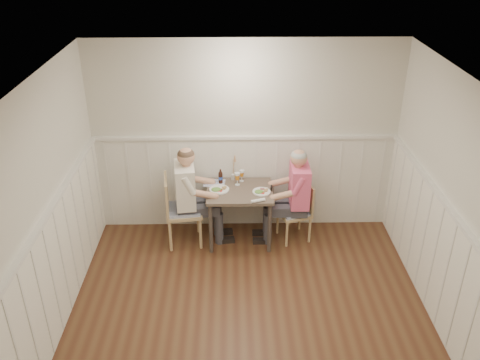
{
  "coord_description": "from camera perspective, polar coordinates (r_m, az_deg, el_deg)",
  "views": [
    {
      "loc": [
        -0.18,
        -3.88,
        3.89
      ],
      "look_at": [
        -0.08,
        1.64,
        1.0
      ],
      "focal_mm": 38.0,
      "sensor_mm": 36.0,
      "label": 1
    }
  ],
  "objects": [
    {
      "name": "wainscot",
      "position": [
        5.59,
        0.98,
        -7.38
      ],
      "size": [
        4.0,
        4.49,
        1.34
      ],
      "color": "silver",
      "rests_on": "ground"
    },
    {
      "name": "grass_vase",
      "position": [
        6.71,
        -0.81,
        1.34
      ],
      "size": [
        0.04,
        0.04,
        0.38
      ],
      "color": "silver",
      "rests_on": "dining_table"
    },
    {
      "name": "chair_right",
      "position": [
        6.77,
        6.5,
        -3.27
      ],
      "size": [
        0.48,
        0.48,
        0.81
      ],
      "color": "tan",
      "rests_on": "ground"
    },
    {
      "name": "chair_left",
      "position": [
        6.64,
        -6.87,
        -3.12
      ],
      "size": [
        0.51,
        0.51,
        0.96
      ],
      "color": "tan",
      "rests_on": "ground"
    },
    {
      "name": "plate_diner",
      "position": [
        6.52,
        -2.45,
        -1.02
      ],
      "size": [
        0.26,
        0.26,
        0.07
      ],
      "color": "white",
      "rests_on": "dining_table"
    },
    {
      "name": "plate_man",
      "position": [
        6.47,
        2.38,
        -1.26
      ],
      "size": [
        0.23,
        0.23,
        0.06
      ],
      "color": "white",
      "rests_on": "dining_table"
    },
    {
      "name": "beer_glass_b",
      "position": [
        6.6,
        -0.3,
        0.36
      ],
      "size": [
        0.07,
        0.07,
        0.18
      ],
      "color": "silver",
      "rests_on": "dining_table"
    },
    {
      "name": "room_shell",
      "position": [
        4.56,
        1.36,
        -3.79
      ],
      "size": [
        4.04,
        4.54,
        2.6
      ],
      "color": "beige",
      "rests_on": "ground"
    },
    {
      "name": "beer_bottle",
      "position": [
        6.66,
        -2.2,
        0.33
      ],
      "size": [
        0.06,
        0.06,
        0.2
      ],
      "color": "black",
      "rests_on": "dining_table"
    },
    {
      "name": "beer_glass_a",
      "position": [
        6.7,
        0.2,
        0.69
      ],
      "size": [
        0.06,
        0.06,
        0.16
      ],
      "color": "silver",
      "rests_on": "dining_table"
    },
    {
      "name": "gingham_mat",
      "position": [
        6.7,
        -2.89,
        -0.35
      ],
      "size": [
        0.29,
        0.25,
        0.01
      ],
      "color": "#6878B7",
      "rests_on": "dining_table"
    },
    {
      "name": "dining_table",
      "position": [
        6.58,
        -0.03,
        -1.94
      ],
      "size": [
        0.85,
        0.7,
        0.75
      ],
      "color": "#4F4032",
      "rests_on": "ground"
    },
    {
      "name": "diner_cream",
      "position": [
        6.61,
        -5.7,
        -2.62
      ],
      "size": [
        0.68,
        0.47,
        1.38
      ],
      "color": "#3F3F47",
      "rests_on": "ground"
    },
    {
      "name": "ground_plane",
      "position": [
        5.5,
        1.18,
        -17.4
      ],
      "size": [
        4.5,
        4.5,
        0.0
      ],
      "primitive_type": "plane",
      "color": "#4A2919"
    },
    {
      "name": "rolled_napkin",
      "position": [
        6.26,
        2.04,
        -2.32
      ],
      "size": [
        0.18,
        0.09,
        0.04
      ],
      "color": "white",
      "rests_on": "dining_table"
    },
    {
      "name": "man_in_pink",
      "position": [
        6.66,
        6.22,
        -2.55
      ],
      "size": [
        0.62,
        0.43,
        1.34
      ],
      "color": "#3F3F47",
      "rests_on": "ground"
    }
  ]
}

